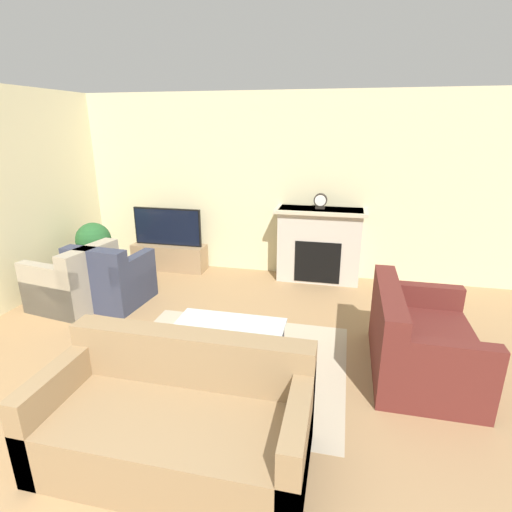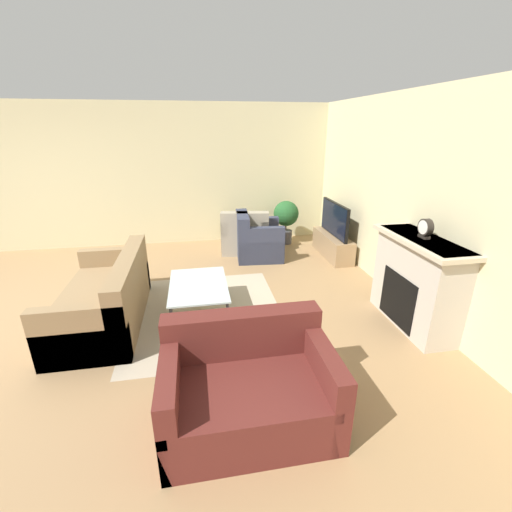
# 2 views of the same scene
# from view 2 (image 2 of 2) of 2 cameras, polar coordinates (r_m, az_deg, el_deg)

# --- Properties ---
(ground_plane) EXTENTS (20.00, 20.00, 0.00)m
(ground_plane) POSITION_cam_2_polar(r_m,az_deg,el_deg) (5.34, -36.76, -8.70)
(ground_plane) COLOR #9E7A51
(wall_back) EXTENTS (8.58, 0.06, 2.70)m
(wall_back) POSITION_cam_2_polar(r_m,az_deg,el_deg) (5.07, 22.97, 8.85)
(wall_back) COLOR beige
(wall_back) RESTS_ON ground_plane
(wall_left) EXTENTS (0.06, 8.17, 2.70)m
(wall_left) POSITION_cam_2_polar(r_m,az_deg,el_deg) (7.05, -9.36, 13.12)
(wall_left) COLOR beige
(wall_left) RESTS_ON ground_plane
(area_rug) EXTENTS (2.26, 1.91, 0.00)m
(area_rug) POSITION_cam_2_polar(r_m,az_deg,el_deg) (4.53, -8.22, -9.35)
(area_rug) COLOR #B7A88E
(area_rug) RESTS_ON ground_plane
(fireplace) EXTENTS (1.31, 0.48, 1.09)m
(fireplace) POSITION_cam_2_polar(r_m,az_deg,el_deg) (4.43, 25.18, -3.71)
(fireplace) COLOR #BCB2A3
(fireplace) RESTS_ON ground_plane
(tv_stand) EXTENTS (1.19, 0.36, 0.41)m
(tv_stand) POSITION_cam_2_polar(r_m,az_deg,el_deg) (6.47, 12.63, 1.75)
(tv_stand) COLOR #997A56
(tv_stand) RESTS_ON ground_plane
(tv) EXTENTS (1.10, 0.06, 0.59)m
(tv) POSITION_cam_2_polar(r_m,az_deg,el_deg) (6.33, 12.96, 6.03)
(tv) COLOR black
(tv) RESTS_ON tv_stand
(couch_sectional) EXTENTS (1.82, 0.89, 0.82)m
(couch_sectional) POSITION_cam_2_polar(r_m,az_deg,el_deg) (4.55, -23.63, -6.73)
(couch_sectional) COLOR #8C704C
(couch_sectional) RESTS_ON ground_plane
(couch_loveseat) EXTENTS (0.89, 1.33, 0.82)m
(couch_loveseat) POSITION_cam_2_polar(r_m,az_deg,el_deg) (2.94, -1.34, -21.25)
(couch_loveseat) COLOR #5B231E
(couch_loveseat) RESTS_ON ground_plane
(armchair_by_window) EXTENTS (0.97, 0.99, 0.82)m
(armchair_by_window) POSITION_cam_2_polar(r_m,az_deg,el_deg) (6.58, -1.83, 3.46)
(armchair_by_window) COLOR #9E937F
(armchair_by_window) RESTS_ON ground_plane
(armchair_accent) EXTENTS (0.88, 0.86, 0.82)m
(armchair_accent) POSITION_cam_2_polar(r_m,az_deg,el_deg) (6.23, 0.17, 2.47)
(armchair_accent) COLOR #33384C
(armchair_accent) RESTS_ON ground_plane
(coffee_table) EXTENTS (1.06, 0.71, 0.42)m
(coffee_table) POSITION_cam_2_polar(r_m,az_deg,el_deg) (4.35, -9.57, -5.10)
(coffee_table) COLOR #333338
(coffee_table) RESTS_ON ground_plane
(potted_plant) EXTENTS (0.50, 0.50, 0.87)m
(potted_plant) POSITION_cam_2_polar(r_m,az_deg,el_deg) (6.96, 5.03, 6.57)
(potted_plant) COLOR #47474C
(potted_plant) RESTS_ON ground_plane
(mantel_clock) EXTENTS (0.19, 0.07, 0.22)m
(mantel_clock) POSITION_cam_2_polar(r_m,az_deg,el_deg) (4.24, 26.40, 4.19)
(mantel_clock) COLOR #28231E
(mantel_clock) RESTS_ON fireplace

